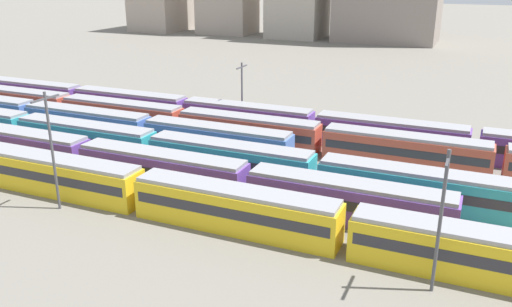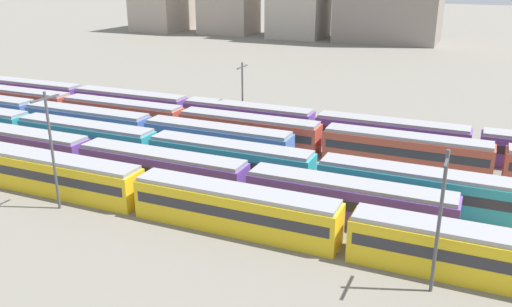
{
  "view_description": "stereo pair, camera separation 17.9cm",
  "coord_description": "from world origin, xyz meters",
  "views": [
    {
      "loc": [
        53.24,
        -36.16,
        20.91
      ],
      "look_at": [
        31.95,
        13.0,
        2.04
      ],
      "focal_mm": 37.24,
      "sensor_mm": 36.0,
      "label": 1
    },
    {
      "loc": [
        53.41,
        -36.09,
        20.91
      ],
      "look_at": [
        31.95,
        13.0,
        2.04
      ],
      "focal_mm": 37.24,
      "sensor_mm": 36.0,
      "label": 2
    }
  ],
  "objects": [
    {
      "name": "ground_plane",
      "position": [
        0.0,
        13.0,
        0.0
      ],
      "size": [
        600.0,
        600.0,
        0.0
      ],
      "primitive_type": "plane",
      "color": "slate"
    },
    {
      "name": "train_track_0",
      "position": [
        35.68,
        0.0,
        1.9
      ],
      "size": [
        93.6,
        3.06,
        3.75
      ],
      "color": "yellow",
      "rests_on": "ground_plane"
    },
    {
      "name": "train_track_1",
      "position": [
        15.68,
        5.2,
        1.9
      ],
      "size": [
        74.7,
        3.06,
        3.75
      ],
      "color": "#6B429E",
      "rests_on": "ground_plane"
    },
    {
      "name": "train_track_2",
      "position": [
        20.66,
        10.4,
        1.9
      ],
      "size": [
        74.7,
        3.06,
        3.75
      ],
      "color": "teal",
      "rests_on": "ground_plane"
    },
    {
      "name": "train_track_3",
      "position": [
        6.99,
        15.6,
        1.9
      ],
      "size": [
        55.8,
        3.06,
        3.75
      ],
      "color": "#4C70BC",
      "rests_on": "ground_plane"
    },
    {
      "name": "train_track_4",
      "position": [
        36.97,
        20.8,
        1.9
      ],
      "size": [
        112.5,
        3.06,
        3.75
      ],
      "color": "#BC4C38",
      "rests_on": "ground_plane"
    },
    {
      "name": "train_track_5",
      "position": [
        25.01,
        26.0,
        1.9
      ],
      "size": [
        93.6,
        3.06,
        3.75
      ],
      "color": "#6B429E",
      "rests_on": "ground_plane"
    },
    {
      "name": "catenary_pole_0",
      "position": [
        51.9,
        -2.84,
        5.66
      ],
      "size": [
        0.24,
        3.2,
        10.21
      ],
      "color": "#4C4C51",
      "rests_on": "ground_plane"
    },
    {
      "name": "catenary_pole_1",
      "position": [
        22.97,
        28.88,
        4.88
      ],
      "size": [
        0.24,
        3.2,
        8.71
      ],
      "color": "#4C4C51",
      "rests_on": "ground_plane"
    },
    {
      "name": "catenary_pole_2",
      "position": [
        19.17,
        -2.76,
        6.02
      ],
      "size": [
        0.24,
        3.2,
        10.91
      ],
      "color": "#4C4C51",
      "rests_on": "ground_plane"
    }
  ]
}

